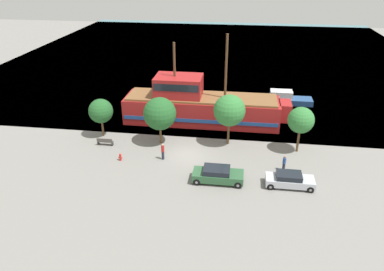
{
  "coord_description": "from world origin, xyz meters",
  "views": [
    {
      "loc": [
        5.21,
        -33.64,
        18.68
      ],
      "look_at": [
        0.26,
        2.0,
        1.2
      ],
      "focal_mm": 35.0,
      "sensor_mm": 36.0,
      "label": 1
    }
  ],
  "objects_px": {
    "moored_boat_dockside": "(284,99)",
    "pedestrian_walking_near": "(284,163)",
    "pirate_ship": "(199,106)",
    "parked_car_curb_front": "(218,175)",
    "fire_hydrant": "(120,157)",
    "pedestrian_walking_far": "(163,151)",
    "parked_car_curb_mid": "(290,180)",
    "bench_promenade_east": "(105,142)"
  },
  "relations": [
    {
      "from": "moored_boat_dockside",
      "to": "pedestrian_walking_near",
      "type": "distance_m",
      "value": 18.41
    },
    {
      "from": "moored_boat_dockside",
      "to": "pedestrian_walking_near",
      "type": "bearing_deg",
      "value": -94.46
    },
    {
      "from": "fire_hydrant",
      "to": "pedestrian_walking_near",
      "type": "distance_m",
      "value": 16.08
    },
    {
      "from": "parked_car_curb_front",
      "to": "bench_promenade_east",
      "type": "bearing_deg",
      "value": 156.46
    },
    {
      "from": "bench_promenade_east",
      "to": "moored_boat_dockside",
      "type": "bearing_deg",
      "value": 37.93
    },
    {
      "from": "pirate_ship",
      "to": "pedestrian_walking_far",
      "type": "xyz_separation_m",
      "value": [
        -2.47,
        -9.95,
        -1.2
      ]
    },
    {
      "from": "bench_promenade_east",
      "to": "parked_car_curb_mid",
      "type": "bearing_deg",
      "value": -15.87
    },
    {
      "from": "parked_car_curb_front",
      "to": "pedestrian_walking_far",
      "type": "distance_m",
      "value": 6.68
    },
    {
      "from": "parked_car_curb_front",
      "to": "pedestrian_walking_far",
      "type": "relative_size",
      "value": 2.62
    },
    {
      "from": "pirate_ship",
      "to": "pedestrian_walking_near",
      "type": "bearing_deg",
      "value": -48.01
    },
    {
      "from": "pedestrian_walking_far",
      "to": "bench_promenade_east",
      "type": "bearing_deg",
      "value": 162.73
    },
    {
      "from": "moored_boat_dockside",
      "to": "parked_car_curb_front",
      "type": "xyz_separation_m",
      "value": [
        -7.55,
        -21.2,
        0.06
      ]
    },
    {
      "from": "moored_boat_dockside",
      "to": "pedestrian_walking_far",
      "type": "bearing_deg",
      "value": -126.74
    },
    {
      "from": "parked_car_curb_front",
      "to": "pedestrian_walking_near",
      "type": "xyz_separation_m",
      "value": [
        6.12,
        2.85,
        0.06
      ]
    },
    {
      "from": "pedestrian_walking_far",
      "to": "moored_boat_dockside",
      "type": "bearing_deg",
      "value": 53.26
    },
    {
      "from": "parked_car_curb_mid",
      "to": "pedestrian_walking_far",
      "type": "relative_size",
      "value": 2.43
    },
    {
      "from": "parked_car_curb_mid",
      "to": "pedestrian_walking_near",
      "type": "height_order",
      "value": "pedestrian_walking_near"
    },
    {
      "from": "parked_car_curb_front",
      "to": "moored_boat_dockside",
      "type": "bearing_deg",
      "value": 70.4
    },
    {
      "from": "fire_hydrant",
      "to": "pedestrian_walking_far",
      "type": "bearing_deg",
      "value": 11.25
    },
    {
      "from": "pedestrian_walking_near",
      "to": "parked_car_curb_mid",
      "type": "bearing_deg",
      "value": -84.56
    },
    {
      "from": "pirate_ship",
      "to": "parked_car_curb_front",
      "type": "distance_m",
      "value": 13.78
    },
    {
      "from": "pirate_ship",
      "to": "parked_car_curb_mid",
      "type": "xyz_separation_m",
      "value": [
        9.68,
        -13.22,
        -1.43
      ]
    },
    {
      "from": "pirate_ship",
      "to": "bench_promenade_east",
      "type": "relative_size",
      "value": 11.64
    },
    {
      "from": "moored_boat_dockside",
      "to": "pirate_ship",
      "type": "bearing_deg",
      "value": -143.97
    },
    {
      "from": "pirate_ship",
      "to": "bench_promenade_east",
      "type": "height_order",
      "value": "pirate_ship"
    },
    {
      "from": "pirate_ship",
      "to": "pedestrian_walking_near",
      "type": "xyz_separation_m",
      "value": [
        9.42,
        -10.46,
        -1.32
      ]
    },
    {
      "from": "parked_car_curb_front",
      "to": "bench_promenade_east",
      "type": "relative_size",
      "value": 2.68
    },
    {
      "from": "parked_car_curb_mid",
      "to": "pirate_ship",
      "type": "bearing_deg",
      "value": 126.21
    },
    {
      "from": "bench_promenade_east",
      "to": "pirate_ship",
      "type": "bearing_deg",
      "value": 40.03
    },
    {
      "from": "pirate_ship",
      "to": "fire_hydrant",
      "type": "distance_m",
      "value": 12.78
    },
    {
      "from": "pedestrian_walking_near",
      "to": "pedestrian_walking_far",
      "type": "relative_size",
      "value": 0.88
    },
    {
      "from": "parked_car_curb_front",
      "to": "fire_hydrant",
      "type": "relative_size",
      "value": 5.99
    },
    {
      "from": "parked_car_curb_front",
      "to": "bench_promenade_east",
      "type": "distance_m",
      "value": 13.76
    },
    {
      "from": "parked_car_curb_mid",
      "to": "bench_promenade_east",
      "type": "xyz_separation_m",
      "value": [
        -18.99,
        5.4,
        -0.23
      ]
    },
    {
      "from": "parked_car_curb_mid",
      "to": "pedestrian_walking_near",
      "type": "bearing_deg",
      "value": 95.44
    },
    {
      "from": "fire_hydrant",
      "to": "pedestrian_walking_far",
      "type": "distance_m",
      "value": 4.29
    },
    {
      "from": "pirate_ship",
      "to": "fire_hydrant",
      "type": "relative_size",
      "value": 26.03
    },
    {
      "from": "parked_car_curb_mid",
      "to": "pedestrian_walking_near",
      "type": "relative_size",
      "value": 2.77
    },
    {
      "from": "pedestrian_walking_near",
      "to": "pirate_ship",
      "type": "bearing_deg",
      "value": 131.99
    },
    {
      "from": "pirate_ship",
      "to": "parked_car_curb_front",
      "type": "height_order",
      "value": "pirate_ship"
    },
    {
      "from": "moored_boat_dockside",
      "to": "bench_promenade_east",
      "type": "relative_size",
      "value": 4.33
    },
    {
      "from": "pedestrian_walking_near",
      "to": "pedestrian_walking_far",
      "type": "xyz_separation_m",
      "value": [
        -11.89,
        0.51,
        0.12
      ]
    }
  ]
}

